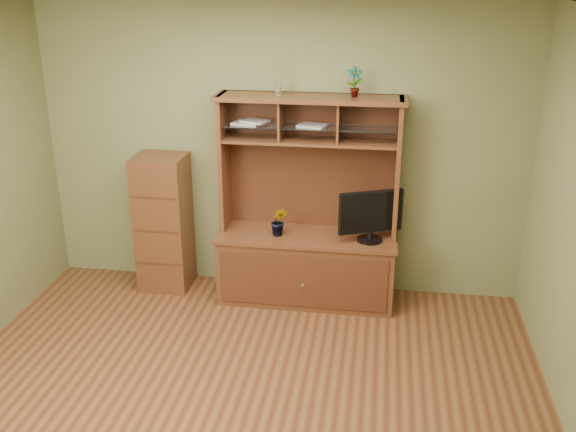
# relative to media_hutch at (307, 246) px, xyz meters

# --- Properties ---
(room) EXTENTS (4.54, 4.04, 2.74)m
(room) POSITION_rel_media_hutch_xyz_m (-0.29, -1.73, 0.83)
(room) COLOR #4F2816
(room) RESTS_ON ground
(media_hutch) EXTENTS (1.66, 0.61, 1.90)m
(media_hutch) POSITION_rel_media_hutch_xyz_m (0.00, 0.00, 0.00)
(media_hutch) COLOR #402612
(media_hutch) RESTS_ON room
(monitor) EXTENTS (0.56, 0.27, 0.46)m
(monitor) POSITION_rel_media_hutch_xyz_m (0.57, -0.08, 0.37)
(monitor) COLOR black
(monitor) RESTS_ON media_hutch
(orchid_plant) EXTENTS (0.17, 0.15, 0.28)m
(orchid_plant) POSITION_rel_media_hutch_xyz_m (-0.25, -0.08, 0.27)
(orchid_plant) COLOR #21501B
(orchid_plant) RESTS_ON media_hutch
(top_plant) EXTENTS (0.15, 0.12, 0.26)m
(top_plant) POSITION_rel_media_hutch_xyz_m (0.37, 0.08, 1.51)
(top_plant) COLOR #2E7027
(top_plant) RESTS_ON media_hutch
(reed_diffuser) EXTENTS (0.06, 0.06, 0.31)m
(reed_diffuser) POSITION_rel_media_hutch_xyz_m (-0.28, 0.08, 1.50)
(reed_diffuser) COLOR silver
(reed_diffuser) RESTS_ON media_hutch
(magazines) EXTENTS (0.86, 0.24, 0.04)m
(magazines) POSITION_rel_media_hutch_xyz_m (-0.35, 0.08, 1.13)
(magazines) COLOR #A9A9AE
(magazines) RESTS_ON media_hutch
(side_cabinet) EXTENTS (0.47, 0.43, 1.32)m
(side_cabinet) POSITION_rel_media_hutch_xyz_m (-1.39, 0.04, 0.14)
(side_cabinet) COLOR #402612
(side_cabinet) RESTS_ON room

